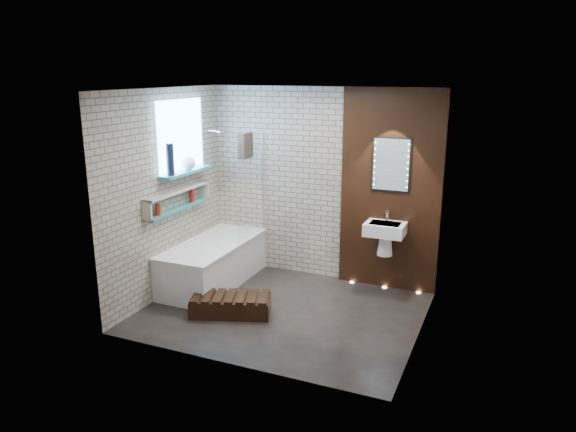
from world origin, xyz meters
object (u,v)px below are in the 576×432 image
at_px(led_mirror, 391,165).
at_px(bath_screen, 250,187).
at_px(washbasin, 385,233).
at_px(bathtub, 213,263).
at_px(walnut_step, 231,306).

bearing_deg(led_mirror, bath_screen, -169.34).
bearing_deg(washbasin, bathtub, -163.99).
bearing_deg(led_mirror, bathtub, -160.22).
xyz_separation_m(led_mirror, walnut_step, (-1.50, -1.53, -1.55)).
bearing_deg(bath_screen, led_mirror, 10.66).
height_order(bathtub, walnut_step, bathtub).
height_order(bath_screen, walnut_step, bath_screen).
relative_size(bath_screen, washbasin, 2.41).
xyz_separation_m(bathtub, washbasin, (2.17, 0.62, 0.50)).
relative_size(bathtub, bath_screen, 1.24).
height_order(washbasin, led_mirror, led_mirror).
distance_m(bathtub, washbasin, 2.32).
relative_size(bathtub, led_mirror, 2.49).
bearing_deg(bath_screen, washbasin, 5.78).
xyz_separation_m(bathtub, walnut_step, (0.68, -0.75, -0.19)).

